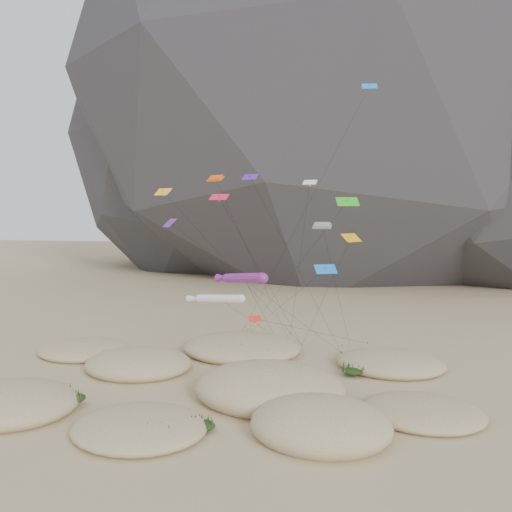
# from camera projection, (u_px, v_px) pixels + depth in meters

# --- Properties ---
(ground) EXTENTS (500.00, 500.00, 0.00)m
(ground) POSITION_uv_depth(u_px,v_px,m) (228.00, 402.00, 48.82)
(ground) COLOR #CCB789
(ground) RESTS_ON ground
(rock_headland) EXTENTS (226.37, 148.64, 177.50)m
(rock_headland) POSITION_uv_depth(u_px,v_px,m) (351.00, 40.00, 156.47)
(rock_headland) COLOR black
(rock_headland) RESTS_ON ground
(dunes) EXTENTS (53.13, 36.99, 4.49)m
(dunes) POSITION_uv_depth(u_px,v_px,m) (222.00, 379.00, 53.35)
(dunes) COLOR #CCB789
(dunes) RESTS_ON ground
(dune_grass) EXTENTS (43.73, 26.90, 1.60)m
(dune_grass) POSITION_uv_depth(u_px,v_px,m) (234.00, 379.00, 53.24)
(dune_grass) COLOR black
(dune_grass) RESTS_ON ground
(kite_stakes) EXTENTS (20.88, 5.92, 0.30)m
(kite_stakes) POSITION_uv_depth(u_px,v_px,m) (292.00, 343.00, 70.28)
(kite_stakes) COLOR #3F2D1E
(kite_stakes) RESTS_ON ground
(rainbow_tube_kite) EXTENTS (7.27, 18.37, 12.06)m
(rainbow_tube_kite) POSITION_uv_depth(u_px,v_px,m) (242.00, 278.00, 56.38)
(rainbow_tube_kite) COLOR #FD1A2A
(rainbow_tube_kite) RESTS_ON ground
(white_tube_kite) EXTENTS (7.87, 19.52, 9.80)m
(white_tube_kite) POSITION_uv_depth(u_px,v_px,m) (217.00, 299.00, 55.10)
(white_tube_kite) COLOR silver
(white_tube_kite) RESTS_ON ground
(orange_parafoil) EXTENTS (8.02, 14.54, 23.12)m
(orange_parafoil) POSITION_uv_depth(u_px,v_px,m) (217.00, 181.00, 60.55)
(orange_parafoil) COLOR #E0500B
(orange_parafoil) RESTS_ON ground
(multi_parafoil) EXTENTS (3.88, 14.00, 17.50)m
(multi_parafoil) POSITION_uv_depth(u_px,v_px,m) (323.00, 228.00, 55.86)
(multi_parafoil) COLOR #FF5C1A
(multi_parafoil) RESTS_ON ground
(delta_kites) EXTENTS (26.04, 18.39, 33.71)m
(delta_kites) POSITION_uv_depth(u_px,v_px,m) (278.00, 216.00, 58.27)
(delta_kites) COLOR yellow
(delta_kites) RESTS_ON ground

